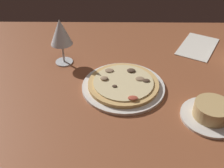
% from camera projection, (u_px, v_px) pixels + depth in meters
% --- Properties ---
extents(dining_table, '(1.50, 1.10, 0.04)m').
position_uv_depth(dining_table, '(101.00, 100.00, 0.86)').
color(dining_table, brown).
rests_on(dining_table, ground).
extents(pizza_main, '(0.27, 0.27, 0.03)m').
position_uv_depth(pizza_main, '(123.00, 85.00, 0.87)').
color(pizza_main, silver).
rests_on(pizza_main, dining_table).
extents(ramekin_on_saucer, '(0.17, 0.17, 0.05)m').
position_uv_depth(ramekin_on_saucer, '(211.00, 112.00, 0.75)').
color(ramekin_on_saucer, silver).
rests_on(ramekin_on_saucer, dining_table).
extents(wine_glass_far, '(0.08, 0.08, 0.17)m').
position_uv_depth(wine_glass_far, '(61.00, 33.00, 0.93)').
color(wine_glass_far, silver).
rests_on(wine_glass_far, dining_table).
extents(paper_menu, '(0.21, 0.25, 0.00)m').
position_uv_depth(paper_menu, '(198.00, 47.00, 1.09)').
color(paper_menu, silver).
rests_on(paper_menu, dining_table).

